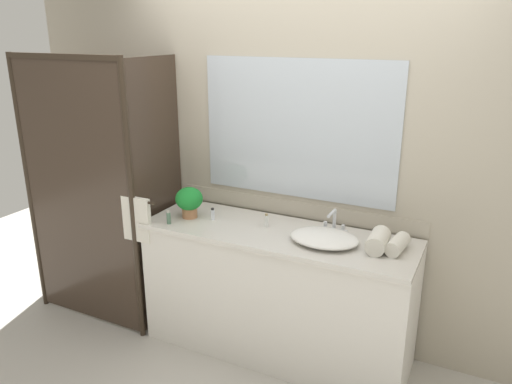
{
  "coord_description": "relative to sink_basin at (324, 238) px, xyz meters",
  "views": [
    {
      "loc": [
        1.19,
        -2.71,
        2.15
      ],
      "look_at": [
        -0.15,
        0.0,
        1.15
      ],
      "focal_mm": 34.65,
      "sensor_mm": 36.0,
      "label": 1
    }
  ],
  "objects": [
    {
      "name": "amenity_bottle_body_wash",
      "position": [
        -1.04,
        -0.17,
        0.01
      ],
      "size": [
        0.03,
        0.03,
        0.1
      ],
      "color": "#4C7056",
      "rests_on": "vanity_cabinet"
    },
    {
      "name": "rolled_towel_near_edge",
      "position": [
        0.43,
        0.07,
        0.01
      ],
      "size": [
        0.12,
        0.22,
        0.09
      ],
      "primitive_type": "cylinder",
      "rotation": [
        1.57,
        0.0,
        -0.12
      ],
      "color": "silver",
      "rests_on": "vanity_cabinet"
    },
    {
      "name": "sink_basin",
      "position": [
        0.0,
        0.0,
        0.0
      ],
      "size": [
        0.43,
        0.33,
        0.07
      ],
      "primitive_type": "ellipsoid",
      "color": "white",
      "rests_on": "vanity_cabinet"
    },
    {
      "name": "amenity_bottle_shampoo",
      "position": [
        -0.43,
        0.08,
        0.01
      ],
      "size": [
        0.02,
        0.02,
        0.09
      ],
      "color": "white",
      "rests_on": "vanity_cabinet"
    },
    {
      "name": "ground_plane",
      "position": [
        -0.33,
        0.03,
        -0.93
      ],
      "size": [
        8.0,
        8.0,
        0.0
      ],
      "primitive_type": "plane",
      "color": "#B7B2A8"
    },
    {
      "name": "potted_plant",
      "position": [
        -0.98,
        -0.0,
        0.09
      ],
      "size": [
        0.19,
        0.19,
        0.22
      ],
      "color": "#B77A51",
      "rests_on": "vanity_cabinet"
    },
    {
      "name": "wall_back_with_mirror",
      "position": [
        -0.33,
        0.37,
        0.37
      ],
      "size": [
        4.4,
        0.06,
        2.6
      ],
      "color": "#B2A893",
      "rests_on": "ground_plane"
    },
    {
      "name": "vanity_cabinet",
      "position": [
        -0.33,
        0.04,
        -0.48
      ],
      "size": [
        1.8,
        0.58,
        0.9
      ],
      "color": "silver",
      "rests_on": "ground_plane"
    },
    {
      "name": "faucet",
      "position": [
        -0.0,
        0.18,
        0.02
      ],
      "size": [
        0.17,
        0.15,
        0.16
      ],
      "color": "silver",
      "rests_on": "vanity_cabinet"
    },
    {
      "name": "rolled_towel_middle",
      "position": [
        0.32,
        0.04,
        0.03
      ],
      "size": [
        0.13,
        0.23,
        0.12
      ],
      "primitive_type": "cylinder",
      "rotation": [
        1.57,
        0.0,
        0.04
      ],
      "color": "silver",
      "rests_on": "vanity_cabinet"
    },
    {
      "name": "shower_enclosure",
      "position": [
        -1.61,
        -0.16,
        0.09
      ],
      "size": [
        1.2,
        0.59,
        2.0
      ],
      "color": "#2D2319",
      "rests_on": "ground_plane"
    },
    {
      "name": "amenity_bottle_lotion",
      "position": [
        -0.81,
        0.03,
        0.01
      ],
      "size": [
        0.03,
        0.03,
        0.08
      ],
      "color": "silver",
      "rests_on": "vanity_cabinet"
    }
  ]
}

